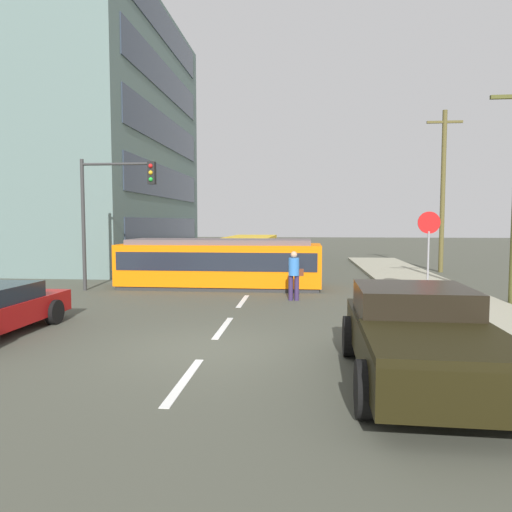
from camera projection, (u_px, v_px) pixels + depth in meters
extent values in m
plane|color=#46483C|center=(255.00, 285.00, 19.90)|extent=(120.00, 120.00, 0.00)
cube|color=#9C9881|center=(452.00, 302.00, 15.27)|extent=(3.20, 36.00, 0.14)
cube|color=silver|center=(184.00, 381.00, 7.98)|extent=(0.16, 2.40, 0.01)
cube|color=silver|center=(223.00, 328.00, 11.95)|extent=(0.16, 2.40, 0.01)
cube|color=silver|center=(243.00, 301.00, 15.93)|extent=(0.16, 2.40, 0.01)
cube|color=silver|center=(264.00, 272.00, 25.09)|extent=(0.16, 2.40, 0.01)
cube|color=silver|center=(272.00, 262.00, 31.05)|extent=(0.16, 2.40, 0.01)
cube|color=slate|center=(58.00, 139.00, 30.54)|extent=(14.35, 17.52, 16.00)
cube|color=#2D3847|center=(168.00, 233.00, 30.29)|extent=(0.06, 14.89, 1.92)
cube|color=#2D3847|center=(167.00, 183.00, 30.06)|extent=(0.06, 14.89, 1.92)
cube|color=#2D3847|center=(167.00, 132.00, 29.82)|extent=(0.06, 14.89, 1.92)
cube|color=#2D3847|center=(166.00, 80.00, 29.58)|extent=(0.06, 14.89, 1.92)
cube|color=#2D3847|center=(165.00, 27.00, 29.35)|extent=(0.06, 14.89, 1.92)
cube|color=orange|center=(220.00, 264.00, 19.19)|extent=(8.10, 2.56, 1.61)
cube|color=#2D2D2D|center=(220.00, 285.00, 19.26)|extent=(7.93, 2.43, 0.15)
cube|color=#5E5152|center=(220.00, 242.00, 19.13)|extent=(7.29, 2.18, 0.20)
cube|color=#1E232D|center=(220.00, 259.00, 19.18)|extent=(7.77, 2.60, 0.71)
cube|color=gold|center=(251.00, 249.00, 27.56)|extent=(2.63, 6.04, 1.52)
cube|color=black|center=(244.00, 248.00, 24.63)|extent=(2.25, 0.17, 0.91)
cube|color=black|center=(251.00, 244.00, 27.54)|extent=(2.65, 5.14, 0.61)
cylinder|color=black|center=(247.00, 262.00, 25.71)|extent=(2.57, 0.96, 0.90)
cylinder|color=black|center=(255.00, 257.00, 29.50)|extent=(2.57, 0.96, 0.90)
cylinder|color=#32244B|center=(291.00, 288.00, 16.08)|extent=(0.16, 0.16, 0.85)
cylinder|color=#32244B|center=(297.00, 288.00, 16.06)|extent=(0.16, 0.16, 0.85)
cylinder|color=#3373C4|center=(294.00, 267.00, 16.02)|extent=(0.36, 0.36, 0.60)
sphere|color=tan|center=(294.00, 255.00, 15.99)|extent=(0.22, 0.22, 0.22)
cube|color=#612D1B|center=(300.00, 272.00, 16.06)|extent=(0.22, 0.17, 0.24)
cube|color=black|center=(419.00, 344.00, 7.80)|extent=(2.15, 5.06, 0.65)
cube|color=black|center=(413.00, 302.00, 8.30)|extent=(1.96, 1.96, 0.55)
cube|color=black|center=(441.00, 342.00, 6.41)|extent=(2.07, 2.31, 0.12)
cylinder|color=black|center=(350.00, 336.00, 9.43)|extent=(0.30, 0.81, 0.80)
cylinder|color=black|center=(455.00, 339.00, 9.18)|extent=(0.30, 0.81, 0.80)
cylinder|color=black|center=(366.00, 389.00, 6.46)|extent=(0.30, 0.81, 0.80)
cylinder|color=black|center=(54.00, 312.00, 12.36)|extent=(0.22, 0.64, 0.64)
cylinder|color=gray|center=(428.00, 263.00, 16.38)|extent=(0.07, 0.07, 2.20)
cylinder|color=red|center=(429.00, 223.00, 16.28)|extent=(0.76, 0.04, 0.76)
cylinder|color=#333333|center=(83.00, 225.00, 18.24)|extent=(0.14, 0.14, 5.05)
cylinder|color=#333333|center=(116.00, 164.00, 17.94)|extent=(2.74, 0.10, 0.10)
cube|color=black|center=(152.00, 173.00, 17.83)|extent=(0.28, 0.24, 0.84)
sphere|color=red|center=(151.00, 166.00, 17.69)|extent=(0.16, 0.16, 0.16)
sphere|color=gold|center=(151.00, 173.00, 17.70)|extent=(0.16, 0.16, 0.16)
sphere|color=green|center=(151.00, 179.00, 17.72)|extent=(0.16, 0.16, 0.16)
cylinder|color=brown|center=(443.00, 192.00, 24.68)|extent=(0.24, 0.24, 8.40)
cube|color=brown|center=(445.00, 122.00, 24.42)|extent=(1.80, 0.12, 0.12)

